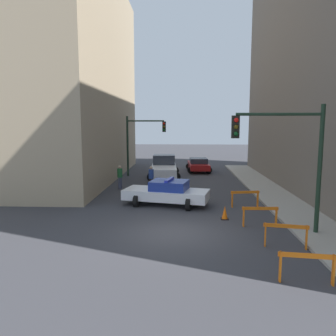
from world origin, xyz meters
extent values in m
plane|color=#38383D|center=(0.00, 0.00, 0.00)|extent=(120.00, 120.00, 0.00)
cube|color=#9E998E|center=(6.20, 0.00, 0.06)|extent=(2.40, 44.00, 0.12)
cube|color=tan|center=(-12.00, 14.00, 8.33)|extent=(14.00, 20.00, 16.65)
cylinder|color=black|center=(5.90, 0.00, 2.72)|extent=(0.18, 0.18, 5.20)
cylinder|color=black|center=(4.20, 0.00, 4.92)|extent=(3.40, 0.12, 0.12)
cube|color=black|center=(2.50, 0.00, 4.42)|extent=(0.30, 0.22, 0.90)
sphere|color=red|center=(2.50, -0.15, 4.69)|extent=(0.18, 0.18, 0.18)
sphere|color=#4C3D0C|center=(2.50, -0.15, 4.42)|extent=(0.18, 0.18, 0.18)
sphere|color=#0C4219|center=(2.50, -0.15, 4.15)|extent=(0.18, 0.18, 0.18)
cylinder|color=black|center=(-4.40, 15.11, 2.60)|extent=(0.18, 0.18, 5.20)
cylinder|color=black|center=(-2.80, 15.11, 4.80)|extent=(3.20, 0.12, 0.12)
cube|color=black|center=(-1.20, 15.11, 4.30)|extent=(0.30, 0.22, 0.90)
sphere|color=red|center=(-1.20, 14.96, 4.57)|extent=(0.18, 0.18, 0.18)
sphere|color=#4C3D0C|center=(-1.20, 14.96, 4.30)|extent=(0.18, 0.18, 0.18)
sphere|color=#0C4219|center=(-1.20, 14.96, 4.03)|extent=(0.18, 0.18, 0.18)
cube|color=white|center=(-0.52, 4.74, 0.60)|extent=(4.99, 2.85, 0.55)
cube|color=navy|center=(-0.33, 4.70, 1.14)|extent=(2.29, 2.03, 0.52)
cylinder|color=black|center=(-2.13, 4.24, 0.33)|extent=(0.36, 0.69, 0.66)
cylinder|color=black|center=(-1.75, 5.90, 0.33)|extent=(0.36, 0.69, 0.66)
cylinder|color=black|center=(0.71, 3.59, 0.33)|extent=(0.36, 0.69, 0.66)
cylinder|color=black|center=(1.09, 5.25, 0.33)|extent=(0.36, 0.69, 0.66)
cube|color=#2633BF|center=(-0.33, 4.70, 1.46)|extent=(0.50, 1.39, 0.12)
cube|color=silver|center=(-1.15, 13.75, 0.75)|extent=(2.26, 5.49, 0.70)
cube|color=#2D333D|center=(-1.20, 14.83, 1.50)|extent=(1.92, 1.81, 0.80)
cylinder|color=black|center=(-2.15, 15.38, 0.40)|extent=(0.81, 0.30, 0.80)
cylinder|color=black|center=(-0.31, 15.46, 0.40)|extent=(0.81, 0.30, 0.80)
cylinder|color=black|center=(-1.98, 12.03, 0.40)|extent=(0.81, 0.30, 0.80)
cylinder|color=black|center=(-0.15, 12.12, 0.40)|extent=(0.81, 0.30, 0.80)
cube|color=maroon|center=(1.93, 18.00, 0.57)|extent=(1.99, 4.38, 0.52)
cube|color=#232833|center=(1.94, 17.83, 1.07)|extent=(1.66, 1.88, 0.48)
cylinder|color=black|center=(1.04, 19.29, 0.31)|extent=(0.63, 0.25, 0.62)
cylinder|color=black|center=(2.70, 19.37, 0.31)|extent=(0.63, 0.25, 0.62)
cylinder|color=black|center=(1.16, 16.63, 0.31)|extent=(0.63, 0.25, 0.62)
cylinder|color=black|center=(2.82, 16.71, 0.31)|extent=(0.63, 0.25, 0.62)
cylinder|color=black|center=(-1.75, 8.86, 0.41)|extent=(0.37, 0.37, 0.82)
cylinder|color=navy|center=(-1.75, 8.86, 1.13)|extent=(0.47, 0.47, 0.62)
sphere|color=tan|center=(-1.75, 8.86, 1.55)|extent=(0.29, 0.29, 0.22)
cylinder|color=#474C66|center=(-3.99, 9.23, 0.41)|extent=(0.31, 0.31, 0.82)
cylinder|color=#236633|center=(-3.99, 9.23, 1.13)|extent=(0.40, 0.40, 0.62)
sphere|color=tan|center=(-3.99, 9.23, 1.55)|extent=(0.24, 0.24, 0.22)
cube|color=orange|center=(3.94, -4.24, 0.83)|extent=(1.59, 0.24, 0.14)
cube|color=orange|center=(3.23, -4.16, 0.45)|extent=(0.07, 0.16, 0.90)
cube|color=orange|center=(4.66, -4.33, 0.45)|extent=(0.07, 0.16, 0.90)
cube|color=orange|center=(4.20, -1.52, 0.83)|extent=(1.58, 0.33, 0.14)
cube|color=orange|center=(3.49, -1.39, 0.45)|extent=(0.08, 0.17, 0.90)
cube|color=orange|center=(4.91, -1.64, 0.45)|extent=(0.08, 0.17, 0.90)
cube|color=orange|center=(3.84, 0.99, 0.83)|extent=(1.60, 0.08, 0.14)
cube|color=orange|center=(3.12, 0.98, 0.45)|extent=(0.05, 0.16, 0.90)
cube|color=orange|center=(4.56, 1.01, 0.45)|extent=(0.05, 0.16, 0.90)
cube|color=orange|center=(3.84, 4.47, 0.83)|extent=(1.59, 0.27, 0.14)
cube|color=orange|center=(3.13, 4.37, 0.45)|extent=(0.07, 0.17, 0.90)
cube|color=orange|center=(4.55, 4.57, 0.45)|extent=(0.07, 0.17, 0.90)
cube|color=black|center=(2.43, 2.06, 0.02)|extent=(0.36, 0.36, 0.04)
cone|color=#F2600C|center=(2.43, 2.06, 0.35)|extent=(0.28, 0.28, 0.62)
camera|label=1|loc=(0.38, -13.27, 4.54)|focal=35.00mm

